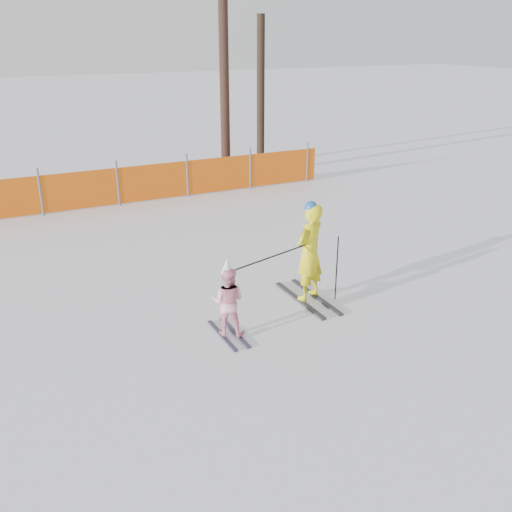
# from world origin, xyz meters

# --- Properties ---
(ground) EXTENTS (120.00, 120.00, 0.00)m
(ground) POSITION_xyz_m (0.00, 0.00, 0.00)
(ground) COLOR white
(ground) RESTS_ON ground
(adult) EXTENTS (0.75, 1.61, 1.82)m
(adult) POSITION_xyz_m (1.01, 0.46, 0.91)
(adult) COLOR black
(adult) RESTS_ON ground
(child) EXTENTS (0.69, 1.06, 1.30)m
(child) POSITION_xyz_m (-0.77, -0.08, 0.60)
(child) COLOR black
(child) RESTS_ON ground
(ski_poles) EXTENTS (2.13, 0.49, 1.19)m
(ski_poles) POSITION_xyz_m (0.69, 0.22, 0.87)
(ski_poles) COLOR black
(ski_poles) RESTS_ON ground
(safety_fence) EXTENTS (14.30, 0.06, 1.25)m
(safety_fence) POSITION_xyz_m (-1.41, 7.83, 0.56)
(safety_fence) COLOR #595960
(safety_fence) RESTS_ON ground
(tree_trunks) EXTENTS (2.32, 1.83, 6.61)m
(tree_trunks) POSITION_xyz_m (4.17, 9.99, 2.99)
(tree_trunks) COLOR #311D15
(tree_trunks) RESTS_ON ground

